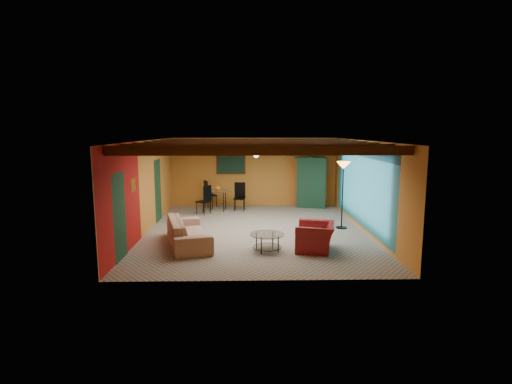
{
  "coord_description": "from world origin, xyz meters",
  "views": [
    {
      "loc": [
        -0.28,
        -11.62,
        3.01
      ],
      "look_at": [
        0.0,
        0.2,
        1.15
      ],
      "focal_mm": 27.81,
      "sensor_mm": 36.0,
      "label": 1
    }
  ],
  "objects_px": {
    "armchair": "(316,237)",
    "vase": "(218,180)",
    "dining_table": "(218,196)",
    "coffee_table": "(267,242)",
    "armoire": "(310,183)",
    "floor_lamp": "(342,195)",
    "sofa": "(188,232)",
    "potted_plant": "(311,153)"
  },
  "relations": [
    {
      "from": "dining_table",
      "to": "armchair",
      "type": "bearing_deg",
      "value": -60.82
    },
    {
      "from": "sofa",
      "to": "armoire",
      "type": "distance_m",
      "value": 6.54
    },
    {
      "from": "armchair",
      "to": "dining_table",
      "type": "relative_size",
      "value": 0.52
    },
    {
      "from": "coffee_table",
      "to": "vase",
      "type": "height_order",
      "value": "vase"
    },
    {
      "from": "sofa",
      "to": "potted_plant",
      "type": "bearing_deg",
      "value": -53.62
    },
    {
      "from": "dining_table",
      "to": "floor_lamp",
      "type": "distance_m",
      "value": 4.92
    },
    {
      "from": "coffee_table",
      "to": "armoire",
      "type": "xyz_separation_m",
      "value": [
        1.97,
        5.71,
        0.73
      ]
    },
    {
      "from": "potted_plant",
      "to": "armchair",
      "type": "bearing_deg",
      "value": -97.52
    },
    {
      "from": "dining_table",
      "to": "potted_plant",
      "type": "height_order",
      "value": "potted_plant"
    },
    {
      "from": "potted_plant",
      "to": "vase",
      "type": "bearing_deg",
      "value": -169.86
    },
    {
      "from": "potted_plant",
      "to": "vase",
      "type": "xyz_separation_m",
      "value": [
        -3.56,
        -0.64,
        -0.95
      ]
    },
    {
      "from": "sofa",
      "to": "dining_table",
      "type": "distance_m",
      "value": 4.51
    },
    {
      "from": "dining_table",
      "to": "floor_lamp",
      "type": "bearing_deg",
      "value": -34.94
    },
    {
      "from": "armoire",
      "to": "vase",
      "type": "xyz_separation_m",
      "value": [
        -3.56,
        -0.64,
        0.22
      ]
    },
    {
      "from": "sofa",
      "to": "armchair",
      "type": "xyz_separation_m",
      "value": [
        3.28,
        -0.56,
        -0.0
      ]
    },
    {
      "from": "armchair",
      "to": "armoire",
      "type": "xyz_separation_m",
      "value": [
        0.75,
        5.68,
        0.6
      ]
    },
    {
      "from": "sofa",
      "to": "potted_plant",
      "type": "height_order",
      "value": "potted_plant"
    },
    {
      "from": "sofa",
      "to": "coffee_table",
      "type": "xyz_separation_m",
      "value": [
        2.06,
        -0.59,
        -0.13
      ]
    },
    {
      "from": "sofa",
      "to": "vase",
      "type": "bearing_deg",
      "value": -21.34
    },
    {
      "from": "armoire",
      "to": "floor_lamp",
      "type": "height_order",
      "value": "floor_lamp"
    },
    {
      "from": "floor_lamp",
      "to": "armchair",
      "type": "bearing_deg",
      "value": -118.2
    },
    {
      "from": "armchair",
      "to": "vase",
      "type": "relative_size",
      "value": 5.34
    },
    {
      "from": "sofa",
      "to": "floor_lamp",
      "type": "distance_m",
      "value": 4.83
    },
    {
      "from": "sofa",
      "to": "dining_table",
      "type": "relative_size",
      "value": 1.17
    },
    {
      "from": "armchair",
      "to": "armoire",
      "type": "height_order",
      "value": "armoire"
    },
    {
      "from": "sofa",
      "to": "potted_plant",
      "type": "relative_size",
      "value": 5.5
    },
    {
      "from": "sofa",
      "to": "dining_table",
      "type": "bearing_deg",
      "value": -21.34
    },
    {
      "from": "sofa",
      "to": "dining_table",
      "type": "xyz_separation_m",
      "value": [
        0.47,
        4.48,
        0.18
      ]
    },
    {
      "from": "armoire",
      "to": "vase",
      "type": "bearing_deg",
      "value": -154.2
    },
    {
      "from": "armchair",
      "to": "vase",
      "type": "xyz_separation_m",
      "value": [
        -2.81,
        5.04,
        0.82
      ]
    },
    {
      "from": "vase",
      "to": "potted_plant",
      "type": "bearing_deg",
      "value": 10.14
    },
    {
      "from": "coffee_table",
      "to": "armchair",
      "type": "bearing_deg",
      "value": 1.44
    },
    {
      "from": "armoire",
      "to": "floor_lamp",
      "type": "bearing_deg",
      "value": -66.9
    },
    {
      "from": "armoire",
      "to": "potted_plant",
      "type": "height_order",
      "value": "potted_plant"
    },
    {
      "from": "armoire",
      "to": "floor_lamp",
      "type": "distance_m",
      "value": 3.47
    },
    {
      "from": "armoire",
      "to": "sofa",
      "type": "bearing_deg",
      "value": -112.57
    },
    {
      "from": "armchair",
      "to": "armoire",
      "type": "bearing_deg",
      "value": -174.38
    },
    {
      "from": "coffee_table",
      "to": "potted_plant",
      "type": "distance_m",
      "value": 6.33
    },
    {
      "from": "dining_table",
      "to": "armoire",
      "type": "distance_m",
      "value": 3.64
    },
    {
      "from": "sofa",
      "to": "coffee_table",
      "type": "bearing_deg",
      "value": -121.42
    },
    {
      "from": "floor_lamp",
      "to": "armoire",
      "type": "bearing_deg",
      "value": 97.45
    },
    {
      "from": "armoire",
      "to": "potted_plant",
      "type": "xyz_separation_m",
      "value": [
        0.0,
        0.0,
        1.17
      ]
    }
  ]
}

